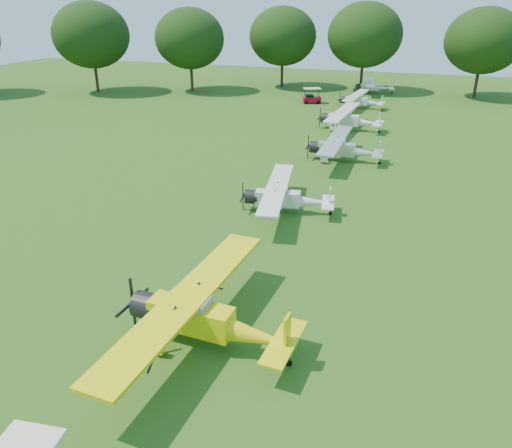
% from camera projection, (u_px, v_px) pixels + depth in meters
% --- Properties ---
extents(ground, '(160.00, 160.00, 0.00)m').
position_uv_depth(ground, '(256.00, 257.00, 27.92)').
color(ground, '#1E4D13').
rests_on(ground, ground).
extents(tree_belt, '(137.36, 130.27, 14.52)m').
position_uv_depth(tree_belt, '(328.00, 118.00, 23.69)').
color(tree_belt, '#312213').
rests_on(tree_belt, ground).
extents(aircraft_2, '(7.58, 12.07, 2.38)m').
position_uv_depth(aircraft_2, '(203.00, 316.00, 20.36)').
color(aircraft_2, yellow).
rests_on(aircraft_2, ground).
extents(aircraft_3, '(6.29, 9.96, 1.96)m').
position_uv_depth(aircraft_3, '(285.00, 196.00, 33.23)').
color(aircraft_3, silver).
rests_on(aircraft_3, ground).
extents(aircraft_4, '(6.71, 10.65, 2.11)m').
position_uv_depth(aircraft_4, '(342.00, 147.00, 43.77)').
color(aircraft_4, silver).
rests_on(aircraft_4, ground).
extents(aircraft_5, '(6.97, 11.11, 2.19)m').
position_uv_depth(aircraft_5, '(348.00, 118.00, 54.06)').
color(aircraft_5, silver).
rests_on(aircraft_5, ground).
extents(aircraft_6, '(5.99, 9.53, 1.87)m').
position_uv_depth(aircraft_6, '(360.00, 100.00, 64.83)').
color(aircraft_6, silver).
rests_on(aircraft_6, ground).
extents(aircraft_7, '(5.92, 9.39, 1.84)m').
position_uv_depth(aircraft_7, '(373.00, 86.00, 74.96)').
color(aircraft_7, silver).
rests_on(aircraft_7, ground).
extents(golf_cart, '(2.72, 2.21, 2.03)m').
position_uv_depth(golf_cart, '(311.00, 98.00, 68.13)').
color(golf_cart, '#A20B20').
rests_on(golf_cart, ground).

